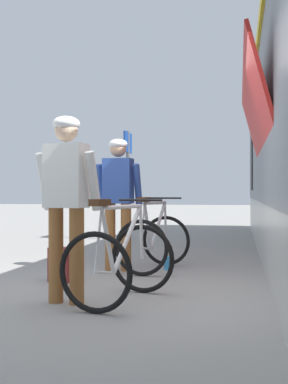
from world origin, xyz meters
TOP-DOWN VIEW (x-y plane):
  - ground_plane at (0.00, 0.00)m, footprint 80.00×80.00m
  - cyclist_near_in_white at (-0.45, -0.37)m, footprint 0.64×0.37m
  - cyclist_far_in_blue at (-0.45, 1.73)m, footprint 0.63×0.33m
  - bicycle_near_white at (0.04, -0.25)m, footprint 0.93×1.20m
  - bicycle_far_silver at (0.03, 1.82)m, footprint 0.88×1.17m
  - backpack_on_platform at (-0.89, 0.76)m, footprint 0.32×0.25m
  - water_bottle_near_the_bikes at (0.19, 1.88)m, footprint 0.07×0.07m
  - platform_sign_post at (-1.27, 6.16)m, footprint 0.08×0.70m

SIDE VIEW (x-z plane):
  - ground_plane at x=0.00m, z-range 0.00..0.00m
  - water_bottle_near_the_bikes at x=0.19m, z-range 0.00..0.19m
  - backpack_on_platform at x=-0.89m, z-range 0.00..0.40m
  - bicycle_near_white at x=0.04m, z-range -0.09..0.89m
  - bicycle_far_silver at x=0.03m, z-range -0.09..0.89m
  - cyclist_near_in_white at x=-0.45m, z-range 0.17..1.94m
  - cyclist_far_in_blue at x=-0.45m, z-range 0.17..1.94m
  - platform_sign_post at x=-1.27m, z-range 0.42..2.82m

